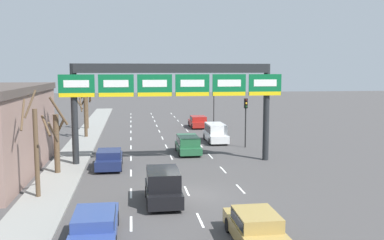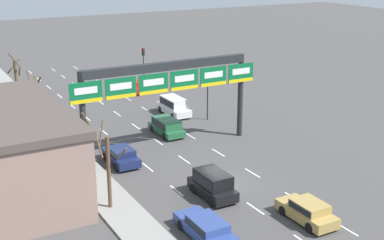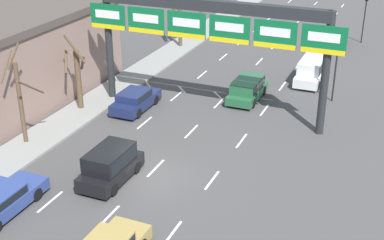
% 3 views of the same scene
% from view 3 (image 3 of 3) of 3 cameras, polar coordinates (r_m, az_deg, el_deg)
% --- Properties ---
extents(ground_plane, '(220.00, 220.00, 0.00)m').
position_cam_3_polar(ground_plane, '(28.66, -4.78, -6.05)').
color(ground_plane, '#474444').
extents(sidewalk_left, '(2.80, 110.00, 0.15)m').
position_cam_3_polar(sidewalk_left, '(32.73, -17.35, -2.90)').
color(sidewalk_left, gray).
rests_on(sidewalk_left, ground_plane).
extents(lane_dashes, '(6.72, 67.00, 0.01)m').
position_cam_3_polar(lane_dashes, '(39.87, 4.15, 3.11)').
color(lane_dashes, white).
rests_on(lane_dashes, ground_plane).
extents(sign_gantry, '(16.91, 0.70, 7.66)m').
position_cam_3_polar(sign_gantry, '(33.83, 1.84, 9.95)').
color(sign_gantry, '#232628').
rests_on(sign_gantry, ground_plane).
extents(suv_white, '(1.84, 4.85, 1.85)m').
position_cam_3_polar(suv_white, '(42.26, 12.65, 5.30)').
color(suv_white, silver).
rests_on(suv_white, ground_plane).
extents(car_red, '(1.98, 4.39, 1.47)m').
position_cam_3_polar(car_red, '(52.51, 14.87, 8.56)').
color(car_red, maroon).
rests_on(car_red, ground_plane).
extents(car_navy, '(1.88, 4.25, 1.38)m').
position_cam_3_polar(car_navy, '(36.50, -6.07, 2.19)').
color(car_navy, '#19234C').
rests_on(car_navy, ground_plane).
extents(suv_black, '(1.88, 4.03, 1.85)m').
position_cam_3_polar(suv_black, '(28.03, -8.72, -4.62)').
color(suv_black, black).
rests_on(suv_black, ground_plane).
extents(car_blue, '(1.89, 4.86, 1.28)m').
position_cam_3_polar(car_blue, '(26.90, -19.80, -8.10)').
color(car_blue, navy).
rests_on(car_blue, ground_plane).
extents(suv_green, '(1.89, 4.40, 1.53)m').
position_cam_3_polar(suv_green, '(38.17, 5.93, 3.41)').
color(suv_green, '#235B38').
rests_on(suv_green, ground_plane).
extents(traffic_light_near_gantry, '(0.30, 0.35, 4.57)m').
position_cam_3_polar(traffic_light_near_gantry, '(38.17, 15.20, 6.51)').
color(traffic_light_near_gantry, black).
rests_on(traffic_light_near_gantry, ground_plane).
extents(traffic_light_mid_block, '(0.30, 0.35, 4.90)m').
position_cam_3_polar(traffic_light_mid_block, '(53.43, 18.05, 11.45)').
color(traffic_light_mid_block, black).
rests_on(traffic_light_mid_block, ground_plane).
extents(tree_bare_closest, '(1.93, 1.68, 5.30)m').
position_cam_3_polar(tree_bare_closest, '(36.42, -12.12, 4.73)').
color(tree_bare_closest, brown).
rests_on(tree_bare_closest, sidewalk_left).
extents(tree_bare_second, '(1.52, 1.54, 6.01)m').
position_cam_3_polar(tree_bare_second, '(55.53, 1.03, 12.58)').
color(tree_bare_second, brown).
rests_on(tree_bare_second, sidewalk_left).
extents(tree_bare_third, '(1.70, 1.67, 5.02)m').
position_cam_3_polar(tree_bare_third, '(49.61, -1.36, 10.80)').
color(tree_bare_third, brown).
rests_on(tree_bare_third, sidewalk_left).
extents(tree_bare_furthest, '(1.77, 1.96, 5.96)m').
position_cam_3_polar(tree_bare_furthest, '(32.27, -17.87, 2.35)').
color(tree_bare_furthest, brown).
rests_on(tree_bare_furthest, sidewalk_left).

